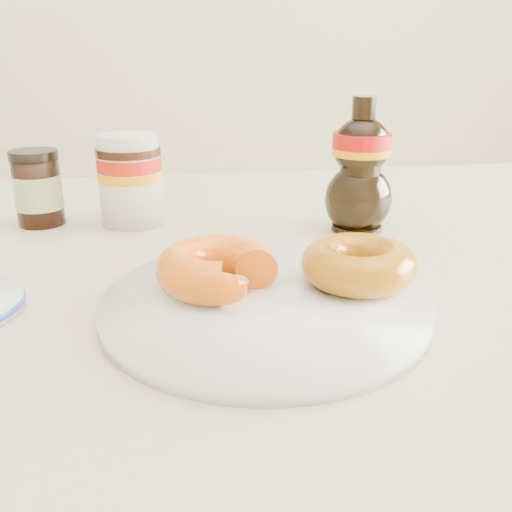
{
  "coord_description": "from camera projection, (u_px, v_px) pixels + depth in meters",
  "views": [
    {
      "loc": [
        -0.08,
        -0.5,
        0.98
      ],
      "look_at": [
        0.01,
        0.0,
        0.79
      ],
      "focal_mm": 40.0,
      "sensor_mm": 36.0,
      "label": 1
    }
  ],
  "objects": [
    {
      "name": "syrup_bottle",
      "position": [
        360.0,
        165.0,
        0.71
      ],
      "size": [
        0.09,
        0.07,
        0.17
      ],
      "primitive_type": null,
      "rotation": [
        0.0,
        0.0,
        -0.01
      ],
      "color": "black",
      "rests_on": "dining_table"
    },
    {
      "name": "donut_bitten",
      "position": [
        217.0,
        268.0,
        0.52
      ],
      "size": [
        0.13,
        0.13,
        0.04
      ],
      "primitive_type": "torus",
      "rotation": [
        0.0,
        0.0,
        -0.17
      ],
      "color": "orange",
      "rests_on": "plate"
    },
    {
      "name": "donut_whole",
      "position": [
        358.0,
        264.0,
        0.53
      ],
      "size": [
        0.13,
        0.13,
        0.04
      ],
      "primitive_type": "torus",
      "rotation": [
        0.0,
        0.0,
        -0.29
      ],
      "color": "#935609",
      "rests_on": "plate"
    },
    {
      "name": "nutella_jar",
      "position": [
        130.0,
        176.0,
        0.75
      ],
      "size": [
        0.08,
        0.08,
        0.12
      ],
      "rotation": [
        0.0,
        0.0,
        0.04
      ],
      "color": "white",
      "rests_on": "dining_table"
    },
    {
      "name": "dark_jar",
      "position": [
        38.0,
        189.0,
        0.75
      ],
      "size": [
        0.06,
        0.06,
        0.1
      ],
      "rotation": [
        0.0,
        0.0,
        0.12
      ],
      "color": "black",
      "rests_on": "dining_table"
    },
    {
      "name": "dining_table",
      "position": [
        239.0,
        321.0,
        0.68
      ],
      "size": [
        1.4,
        0.9,
        0.75
      ],
      "color": "beige",
      "rests_on": "ground"
    },
    {
      "name": "plate",
      "position": [
        265.0,
        303.0,
        0.51
      ],
      "size": [
        0.29,
        0.29,
        0.01
      ],
      "color": "white",
      "rests_on": "dining_table"
    }
  ]
}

